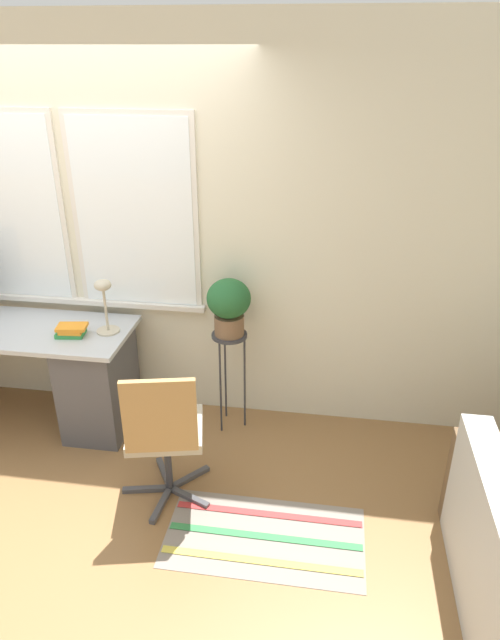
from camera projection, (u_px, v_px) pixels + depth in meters
name	position (u px, v px, depth m)	size (l,w,h in m)	color
ground_plane	(62.00, 450.00, 3.90)	(14.00, 14.00, 0.00)	olive
wall_back_with_window	(78.00, 229.00, 3.93)	(9.00, 0.12, 2.70)	beige
desk_lamp	(104.00, 297.00, 3.72)	(0.15, 0.15, 0.37)	#BCB299
book_stack	(71.00, 330.00, 3.77)	(0.22, 0.15, 0.08)	green
office_chair_swivel	(164.00, 432.00, 3.27)	(0.57, 0.55, 0.94)	#47474C
plant_stand	(230.00, 348.00, 3.89)	(0.24, 0.24, 0.74)	#333338
potted_plant	(229.00, 304.00, 3.74)	(0.29, 0.29, 0.39)	brown
floor_rug_striped	(265.00, 537.00, 3.21)	(1.12, 0.60, 0.01)	gray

